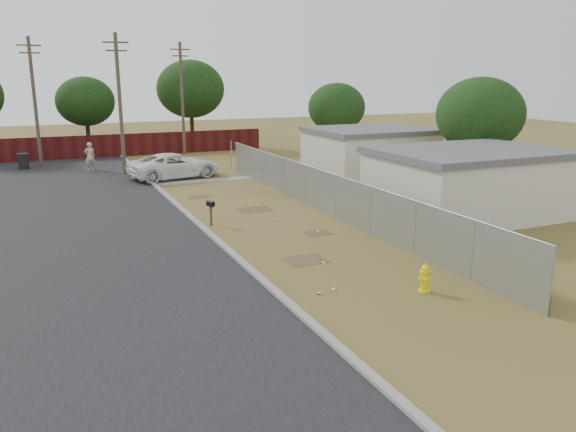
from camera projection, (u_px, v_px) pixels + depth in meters
name	position (u px, v px, depth m)	size (l,w,h in m)	color
ground	(273.00, 225.00, 24.64)	(120.00, 120.00, 0.00)	brown
street	(93.00, 202.00, 29.10)	(15.10, 60.00, 0.12)	black
chainlink_fence	(325.00, 196.00, 26.59)	(0.10, 27.06, 2.02)	#929499
privacy_fence	(81.00, 147.00, 44.20)	(30.00, 0.12, 1.80)	#45130E
utility_poles	(116.00, 100.00, 40.36)	(12.60, 8.24, 9.00)	brown
houses	(413.00, 165.00, 30.87)	(9.30, 17.24, 3.10)	beige
horizon_trees	(169.00, 98.00, 44.72)	(33.32, 31.94, 7.78)	#311F16
fire_hydrant	(425.00, 279.00, 16.88)	(0.46, 0.46, 0.89)	yellow
mailbox	(211.00, 206.00, 24.31)	(0.30, 0.48, 1.11)	brown
pickup_truck	(174.00, 166.00, 35.69)	(2.67, 5.78, 1.61)	white
pedestrian	(90.00, 156.00, 38.59)	(0.71, 0.47, 1.95)	tan
trash_bin	(23.00, 161.00, 39.30)	(0.75, 0.82, 1.09)	black
scattered_litter	(299.00, 246.00, 21.48)	(3.21, 11.69, 0.07)	white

